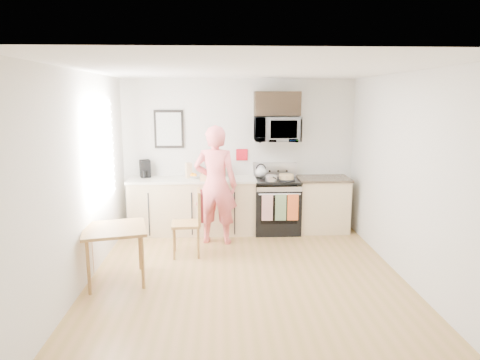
{
  "coord_description": "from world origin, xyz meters",
  "views": [
    {
      "loc": [
        -0.33,
        -5.1,
        2.28
      ],
      "look_at": [
        -0.04,
        1.0,
        1.1
      ],
      "focal_mm": 32.0,
      "sensor_mm": 36.0,
      "label": 1
    }
  ],
  "objects_px": {
    "range": "(276,207)",
    "person": "(216,185)",
    "dining_table": "(115,234)",
    "microwave": "(277,129)",
    "cake": "(286,177)",
    "chair": "(195,213)"
  },
  "relations": [
    {
      "from": "range",
      "to": "cake",
      "type": "xyz_separation_m",
      "value": [
        0.14,
        -0.11,
        0.54
      ]
    },
    {
      "from": "range",
      "to": "chair",
      "type": "distance_m",
      "value": 1.71
    },
    {
      "from": "dining_table",
      "to": "cake",
      "type": "xyz_separation_m",
      "value": [
        2.42,
        1.83,
        0.35
      ]
    },
    {
      "from": "chair",
      "to": "dining_table",
      "type": "bearing_deg",
      "value": -141.17
    },
    {
      "from": "microwave",
      "to": "chair",
      "type": "xyz_separation_m",
      "value": [
        -1.33,
        -1.16,
        -1.13
      ]
    },
    {
      "from": "dining_table",
      "to": "range",
      "type": "bearing_deg",
      "value": 40.48
    },
    {
      "from": "range",
      "to": "person",
      "type": "relative_size",
      "value": 0.62
    },
    {
      "from": "microwave",
      "to": "dining_table",
      "type": "xyz_separation_m",
      "value": [
        -2.27,
        -2.05,
        -1.14
      ]
    },
    {
      "from": "dining_table",
      "to": "microwave",
      "type": "bearing_deg",
      "value": 41.97
    },
    {
      "from": "person",
      "to": "chair",
      "type": "relative_size",
      "value": 1.92
    },
    {
      "from": "range",
      "to": "cake",
      "type": "height_order",
      "value": "range"
    },
    {
      "from": "dining_table",
      "to": "chair",
      "type": "xyz_separation_m",
      "value": [
        0.95,
        0.89,
        0.01
      ]
    },
    {
      "from": "range",
      "to": "person",
      "type": "distance_m",
      "value": 1.26
    },
    {
      "from": "person",
      "to": "cake",
      "type": "distance_m",
      "value": 1.25
    },
    {
      "from": "microwave",
      "to": "person",
      "type": "height_order",
      "value": "microwave"
    },
    {
      "from": "range",
      "to": "cake",
      "type": "distance_m",
      "value": 0.56
    },
    {
      "from": "range",
      "to": "microwave",
      "type": "distance_m",
      "value": 1.33
    },
    {
      "from": "microwave",
      "to": "cake",
      "type": "relative_size",
      "value": 2.56
    },
    {
      "from": "range",
      "to": "person",
      "type": "bearing_deg",
      "value": -153.07
    },
    {
      "from": "dining_table",
      "to": "cake",
      "type": "bearing_deg",
      "value": 37.16
    },
    {
      "from": "microwave",
      "to": "chair",
      "type": "height_order",
      "value": "microwave"
    },
    {
      "from": "microwave",
      "to": "person",
      "type": "bearing_deg",
      "value": -148.65
    }
  ]
}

